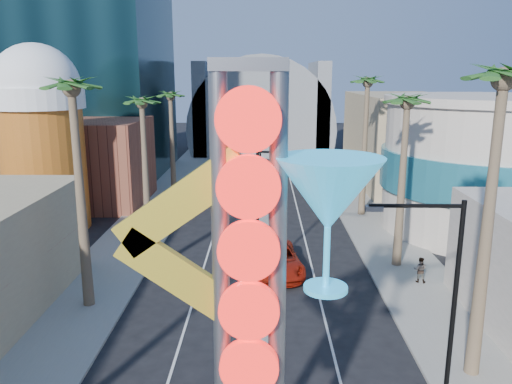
% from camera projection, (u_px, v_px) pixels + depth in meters
% --- Properties ---
extents(sidewalk_west, '(5.00, 100.00, 0.15)m').
position_uv_depth(sidewalk_west, '(155.00, 211.00, 45.30)').
color(sidewalk_west, gray).
rests_on(sidewalk_west, ground).
extents(sidewalk_east, '(5.00, 100.00, 0.15)m').
position_uv_depth(sidewalk_east, '(365.00, 212.00, 45.02)').
color(sidewalk_east, gray).
rests_on(sidewalk_east, ground).
extents(median, '(1.60, 84.00, 0.15)m').
position_uv_depth(median, '(260.00, 203.00, 48.08)').
color(median, gray).
rests_on(median, ground).
extents(brick_filler_west, '(10.00, 10.00, 8.00)m').
position_uv_depth(brick_filler_west, '(92.00, 162.00, 47.41)').
color(brick_filler_west, brown).
rests_on(brick_filler_west, ground).
extents(filler_east, '(10.00, 20.00, 10.00)m').
position_uv_depth(filler_east, '(402.00, 139.00, 56.44)').
color(filler_east, tan).
rests_on(filler_east, ground).
extents(beer_mug, '(7.00, 7.00, 14.50)m').
position_uv_depth(beer_mug, '(41.00, 131.00, 38.76)').
color(beer_mug, '#A86516').
rests_on(beer_mug, ground).
extents(turquoise_building, '(16.60, 16.60, 10.60)m').
position_uv_depth(turquoise_building, '(490.00, 165.00, 38.84)').
color(turquoise_building, '#BAAF9D').
rests_on(turquoise_building, ground).
extents(canopy, '(22.00, 16.00, 22.00)m').
position_uv_depth(canopy, '(261.00, 124.00, 80.18)').
color(canopy, slate).
rests_on(canopy, ground).
extents(neon_sign, '(6.53, 2.60, 12.55)m').
position_uv_depth(neon_sign, '(282.00, 277.00, 12.31)').
color(neon_sign, gray).
rests_on(neon_sign, ground).
extents(streetlight_0, '(3.79, 0.25, 8.00)m').
position_uv_depth(streetlight_0, '(267.00, 201.00, 29.45)').
color(streetlight_0, black).
rests_on(streetlight_0, ground).
extents(streetlight_1, '(3.79, 0.25, 8.00)m').
position_uv_depth(streetlight_1, '(255.00, 145.00, 52.82)').
color(streetlight_1, black).
rests_on(streetlight_1, ground).
extents(streetlight_2, '(3.45, 0.25, 8.00)m').
position_uv_depth(streetlight_2, '(443.00, 287.00, 17.70)').
color(streetlight_2, black).
rests_on(streetlight_2, ground).
extents(palm_1, '(2.40, 2.40, 12.70)m').
position_uv_depth(palm_1, '(73.00, 103.00, 24.33)').
color(palm_1, brown).
rests_on(palm_1, ground).
extents(palm_2, '(2.40, 2.40, 11.20)m').
position_uv_depth(palm_2, '(142.00, 110.00, 38.26)').
color(palm_2, brown).
rests_on(palm_2, ground).
extents(palm_3, '(2.40, 2.40, 11.20)m').
position_uv_depth(palm_3, '(171.00, 102.00, 49.94)').
color(palm_3, brown).
rests_on(palm_3, ground).
extents(palm_5, '(2.40, 2.40, 13.20)m').
position_uv_depth(palm_5, '(501.00, 100.00, 18.13)').
color(palm_5, brown).
rests_on(palm_5, ground).
extents(palm_6, '(2.40, 2.40, 11.70)m').
position_uv_depth(palm_6, '(407.00, 112.00, 30.11)').
color(palm_6, brown).
rests_on(palm_6, ground).
extents(palm_7, '(2.40, 2.40, 12.70)m').
position_uv_depth(palm_7, '(367.00, 91.00, 41.58)').
color(palm_7, brown).
rests_on(palm_7, ground).
extents(red_pickup, '(3.59, 6.44, 1.70)m').
position_uv_depth(red_pickup, '(277.00, 259.00, 31.29)').
color(red_pickup, '#AB1E0D').
rests_on(red_pickup, ground).
extents(pedestrian_b, '(0.89, 0.79, 1.54)m').
position_uv_depth(pedestrian_b, '(420.00, 270.00, 29.45)').
color(pedestrian_b, gray).
rests_on(pedestrian_b, sidewalk_east).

